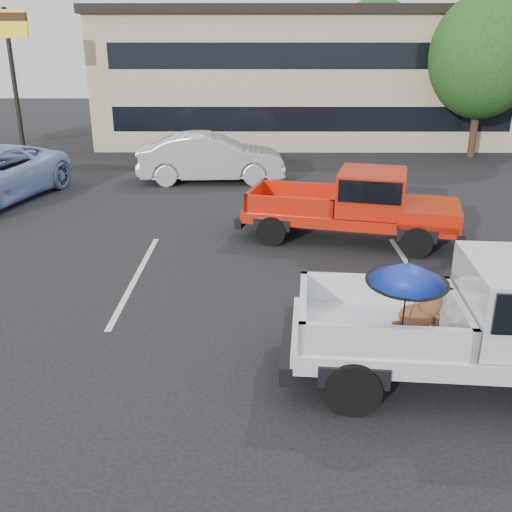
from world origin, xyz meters
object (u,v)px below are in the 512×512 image
object	(u,v)px
motel_sign	(9,45)
red_pickup	(364,203)
silver_pickup	(507,318)
tree_back	(375,49)
silver_sedan	(211,158)
tree_right	(483,56)

from	to	relation	value
motel_sign	red_pickup	world-z (taller)	motel_sign
motel_sign	silver_pickup	xyz separation A→B (m)	(13.12, -16.04, -3.60)
tree_back	silver_pickup	bearing A→B (deg)	-96.31
tree_back	silver_sedan	xyz separation A→B (m)	(-8.09, -12.90, -3.56)
red_pickup	silver_sedan	bearing A→B (deg)	137.23
tree_right	silver_sedan	size ratio (longest dim) A/B	1.31
tree_right	silver_pickup	xyz separation A→B (m)	(-5.88, -18.04, -3.16)
silver_pickup	silver_sedan	bearing A→B (deg)	116.61
motel_sign	tree_back	size ratio (longest dim) A/B	0.84
tree_right	red_pickup	bearing A→B (deg)	-120.28
silver_pickup	silver_sedan	distance (m)	14.14
motel_sign	silver_sedan	distance (m)	9.24
motel_sign	red_pickup	xyz separation A→B (m)	(12.23, -9.59, -3.67)
motel_sign	tree_back	bearing A→B (deg)	32.01
tree_back	red_pickup	bearing A→B (deg)	-100.89
red_pickup	motel_sign	bearing A→B (deg)	156.28
silver_pickup	tree_right	bearing A→B (deg)	76.92
silver_pickup	silver_sedan	world-z (taller)	silver_pickup
motel_sign	red_pickup	distance (m)	15.97
motel_sign	tree_back	xyz separation A→B (m)	(16.00, 10.00, -0.24)
tree_back	silver_pickup	world-z (taller)	tree_back
tree_back	silver_sedan	distance (m)	15.63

